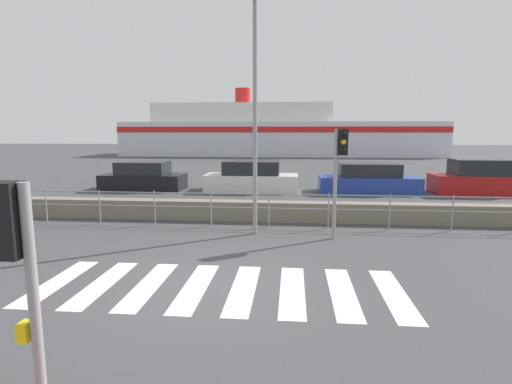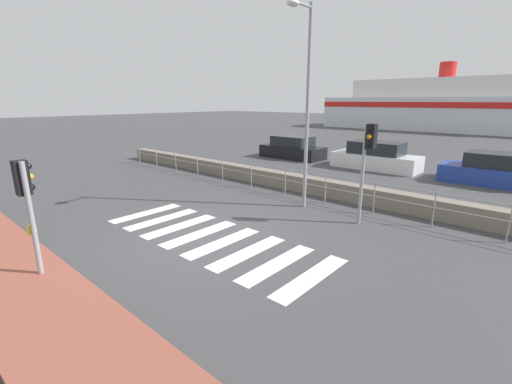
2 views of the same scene
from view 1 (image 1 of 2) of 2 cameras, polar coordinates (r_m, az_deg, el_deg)
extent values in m
plane|color=#424244|center=(7.67, -7.18, -13.37)|extent=(160.00, 160.00, 0.00)
cube|color=silver|center=(8.74, -26.47, -11.41)|extent=(0.45, 2.40, 0.01)
cube|color=silver|center=(8.31, -21.07, -12.10)|extent=(0.45, 2.40, 0.01)
cube|color=silver|center=(7.97, -15.11, -12.72)|extent=(0.45, 2.40, 0.01)
cube|color=silver|center=(7.71, -8.66, -13.24)|extent=(0.45, 2.40, 0.01)
cube|color=silver|center=(7.56, -1.82, -13.62)|extent=(0.45, 2.40, 0.01)
cube|color=silver|center=(7.51, 5.21, -13.81)|extent=(0.45, 2.40, 0.01)
cube|color=silver|center=(7.56, 12.25, -13.81)|extent=(0.45, 2.40, 0.01)
cube|color=silver|center=(7.72, 19.09, -13.61)|extent=(0.45, 2.40, 0.01)
cube|color=slate|center=(12.97, -1.82, -2.68)|extent=(25.52, 0.55, 0.63)
cylinder|color=gray|center=(12.00, -2.35, -0.26)|extent=(22.97, 0.03, 0.03)
cylinder|color=gray|center=(12.07, -2.33, -2.25)|extent=(22.97, 0.03, 0.03)
cylinder|color=gray|center=(14.27, -27.78, -1.76)|extent=(0.04, 0.04, 1.06)
cylinder|color=gray|center=(13.39, -21.43, -1.98)|extent=(0.04, 0.04, 1.06)
cylinder|color=gray|center=(12.70, -14.28, -2.20)|extent=(0.04, 0.04, 1.06)
cylinder|color=gray|center=(12.23, -6.44, -2.40)|extent=(0.04, 0.04, 1.06)
cylinder|color=gray|center=(12.00, 1.86, -2.57)|extent=(0.04, 0.04, 1.06)
cylinder|color=gray|center=(12.02, 10.30, -2.68)|extent=(0.04, 0.04, 1.06)
cylinder|color=gray|center=(12.31, 18.53, -2.73)|extent=(0.04, 0.04, 1.06)
cylinder|color=gray|center=(12.83, 26.24, -2.73)|extent=(0.04, 0.04, 1.06)
cylinder|color=gray|center=(4.30, -29.03, -15.09)|extent=(0.10, 0.10, 2.44)
cube|color=black|center=(4.14, -31.87, -3.44)|extent=(0.24, 0.24, 0.68)
sphere|color=black|center=(4.22, -30.97, -0.26)|extent=(0.13, 0.13, 0.13)
sphere|color=orange|center=(4.25, -30.75, -3.07)|extent=(0.13, 0.13, 0.13)
sphere|color=black|center=(4.30, -30.53, -5.83)|extent=(0.13, 0.13, 0.13)
cube|color=yellow|center=(4.43, -30.09, -16.86)|extent=(0.10, 0.14, 0.18)
cylinder|color=gray|center=(10.75, 11.22, 1.01)|extent=(0.10, 0.10, 2.93)
cube|color=black|center=(10.68, 12.31, 6.98)|extent=(0.24, 0.24, 0.68)
sphere|color=black|center=(10.54, 12.44, 8.10)|extent=(0.13, 0.13, 0.13)
sphere|color=orange|center=(10.54, 12.40, 6.96)|extent=(0.13, 0.13, 0.13)
sphere|color=black|center=(10.55, 12.37, 5.81)|extent=(0.13, 0.13, 0.13)
cylinder|color=gray|center=(10.98, -0.14, 10.34)|extent=(0.12, 0.12, 6.37)
cube|color=silver|center=(47.81, 3.41, 7.58)|extent=(36.65, 7.41, 3.90)
cube|color=white|center=(48.20, -1.89, 11.20)|extent=(20.52, 5.93, 2.14)
cube|color=red|center=(44.08, 3.26, 8.91)|extent=(36.65, 0.08, 0.62)
cylinder|color=red|center=(48.32, -1.90, 13.53)|extent=(1.80, 1.80, 1.80)
cube|color=black|center=(20.62, -15.76, 1.43)|extent=(4.01, 1.81, 0.76)
cube|color=#1E2328|center=(20.55, -15.84, 3.34)|extent=(2.40, 1.59, 0.62)
cube|color=silver|center=(19.36, -0.63, 1.36)|extent=(4.46, 1.73, 0.80)
cube|color=#1E2328|center=(19.28, -0.64, 3.49)|extent=(2.68, 1.52, 0.65)
cube|color=#233D9E|center=(19.58, 15.74, 1.06)|extent=(4.60, 1.83, 0.76)
cube|color=#1E2328|center=(19.51, 15.82, 3.07)|extent=(2.76, 1.61, 0.62)
cube|color=#B21919|center=(21.11, 29.45, 0.95)|extent=(4.34, 1.71, 0.88)
cube|color=#1E2328|center=(21.03, 29.61, 3.11)|extent=(2.60, 1.51, 0.72)
camera|label=2|loc=(5.41, 81.50, 8.55)|focal=24.00mm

